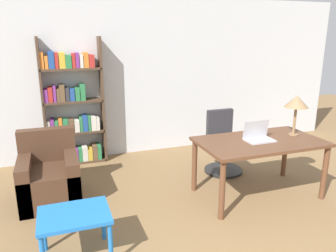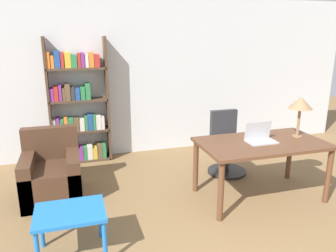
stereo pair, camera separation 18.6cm
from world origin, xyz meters
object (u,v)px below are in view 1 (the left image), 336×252
(laptop, at_px, (258,136))
(armchair, at_px, (50,178))
(table_lamp, at_px, (297,103))
(bookshelf, at_px, (72,110))
(side_table_blue, at_px, (75,220))
(office_chair, at_px, (222,146))
(desk, at_px, (260,147))

(laptop, height_order, armchair, laptop)
(table_lamp, height_order, bookshelf, bookshelf)
(table_lamp, relative_size, side_table_blue, 0.82)
(table_lamp, xyz_separation_m, bookshelf, (-2.76, 1.94, -0.31))
(laptop, bearing_deg, table_lamp, 3.79)
(laptop, relative_size, table_lamp, 0.68)
(table_lamp, distance_m, armchair, 3.37)
(table_lamp, distance_m, side_table_blue, 3.10)
(table_lamp, xyz_separation_m, office_chair, (-0.61, 0.83, -0.81))
(armchair, bearing_deg, table_lamp, -12.75)
(table_lamp, bearing_deg, office_chair, 126.33)
(desk, xyz_separation_m, table_lamp, (0.56, 0.05, 0.54))
(desk, distance_m, side_table_blue, 2.45)
(laptop, distance_m, office_chair, 0.97)
(desk, distance_m, armchair, 2.74)
(desk, distance_m, bookshelf, 2.98)
(desk, xyz_separation_m, laptop, (-0.02, 0.01, 0.15))
(office_chair, distance_m, armchair, 2.56)
(desk, xyz_separation_m, side_table_blue, (-2.38, -0.54, -0.26))
(bookshelf, bearing_deg, office_chair, -27.36)
(desk, height_order, armchair, armchair)
(bookshelf, bearing_deg, side_table_blue, -94.01)
(laptop, xyz_separation_m, armchair, (-2.58, 0.75, -0.52))
(side_table_blue, bearing_deg, armchair, 99.68)
(office_chair, bearing_deg, side_table_blue, -148.61)
(desk, height_order, bookshelf, bookshelf)
(side_table_blue, bearing_deg, desk, 12.76)
(laptop, height_order, side_table_blue, laptop)
(office_chair, bearing_deg, armchair, -177.43)
(office_chair, xyz_separation_m, armchair, (-2.55, -0.11, -0.10))
(office_chair, height_order, bookshelf, bookshelf)
(laptop, relative_size, office_chair, 0.38)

